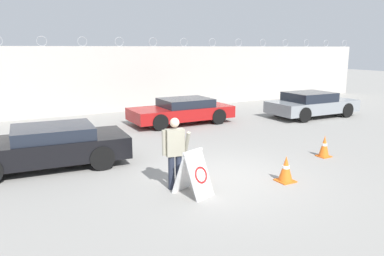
{
  "coord_description": "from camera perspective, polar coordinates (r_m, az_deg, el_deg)",
  "views": [
    {
      "loc": [
        -5.14,
        -7.79,
        3.3
      ],
      "look_at": [
        -0.19,
        1.32,
        1.07
      ],
      "focal_mm": 35.0,
      "sensor_mm": 36.0,
      "label": 1
    }
  ],
  "objects": [
    {
      "name": "traffic_cone_near",
      "position": [
        12.22,
        19.51,
        -2.64
      ],
      "size": [
        0.37,
        0.37,
        0.67
      ],
      "color": "orange",
      "rests_on": "ground_plane"
    },
    {
      "name": "barricade_sign",
      "position": [
        8.52,
        0.36,
        -6.89
      ],
      "size": [
        0.81,
        0.96,
        1.06
      ],
      "rotation": [
        0.0,
        0.0,
        0.34
      ],
      "color": "white",
      "rests_on": "ground_plane"
    },
    {
      "name": "parked_car_front_coupe",
      "position": [
        11.21,
        -21.24,
        -2.58
      ],
      "size": [
        4.58,
        2.22,
        1.17
      ],
      "rotation": [
        0.0,
        0.0,
        3.07
      ],
      "color": "black",
      "rests_on": "ground_plane"
    },
    {
      "name": "perimeter_wall",
      "position": [
        19.69,
        -13.4,
        7.14
      ],
      "size": [
        36.0,
        0.3,
        3.83
      ],
      "color": "#ADA8A0",
      "rests_on": "ground_plane"
    },
    {
      "name": "traffic_cone_far",
      "position": [
        9.63,
        0.24,
        -5.59
      ],
      "size": [
        0.37,
        0.37,
        0.75
      ],
      "color": "orange",
      "rests_on": "ground_plane"
    },
    {
      "name": "ground_plane",
      "position": [
        9.9,
        4.65,
        -7.38
      ],
      "size": [
        90.0,
        90.0,
        0.0
      ],
      "primitive_type": "plane",
      "color": "gray"
    },
    {
      "name": "traffic_cone_mid",
      "position": [
        9.71,
        14.11,
        -6.08
      ],
      "size": [
        0.42,
        0.42,
        0.66
      ],
      "color": "orange",
      "rests_on": "ground_plane"
    },
    {
      "name": "parked_car_far_side",
      "position": [
        19.05,
        17.74,
        3.48
      ],
      "size": [
        4.44,
        2.08,
        1.21
      ],
      "rotation": [
        0.0,
        0.0,
        -0.02
      ],
      "color": "black",
      "rests_on": "ground_plane"
    },
    {
      "name": "security_guard",
      "position": [
        8.77,
        -2.62,
        -3.38
      ],
      "size": [
        0.62,
        0.44,
        1.72
      ],
      "rotation": [
        0.0,
        0.0,
        -0.13
      ],
      "color": "#232838",
      "rests_on": "ground_plane"
    },
    {
      "name": "parked_car_rear_sedan",
      "position": [
        16.53,
        -1.53,
        2.67
      ],
      "size": [
        4.51,
        2.0,
        1.11
      ],
      "rotation": [
        0.0,
        0.0,
        3.14
      ],
      "color": "black",
      "rests_on": "ground_plane"
    }
  ]
}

